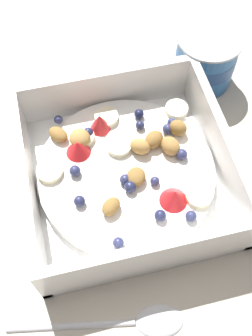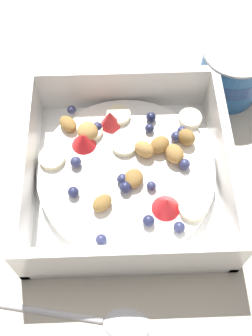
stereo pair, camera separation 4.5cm
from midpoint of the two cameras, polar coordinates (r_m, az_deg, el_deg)
name	(u,v)px [view 2 (the right image)]	position (r m, az deg, el deg)	size (l,w,h in m)	color
ground_plane	(133,192)	(0.47, 3.73, -3.61)	(2.40, 2.40, 0.00)	beige
fruit_bowl	(126,171)	(0.46, 2.83, -0.63)	(0.22, 0.22, 0.07)	white
spoon	(100,320)	(0.42, -0.40, -20.74)	(0.05, 0.17, 0.01)	silver
yogurt_cup	(231,73)	(0.55, 16.78, 12.45)	(0.08, 0.08, 0.07)	#3370B7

